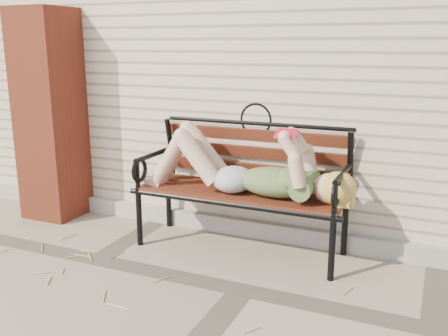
% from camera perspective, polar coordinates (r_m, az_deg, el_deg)
% --- Properties ---
extents(ground, '(80.00, 80.00, 0.00)m').
position_cam_1_polar(ground, '(3.59, 2.14, -13.76)').
color(ground, gray).
rests_on(ground, ground).
extents(house_wall, '(8.00, 4.00, 3.00)m').
position_cam_1_polar(house_wall, '(6.07, 13.04, 12.07)').
color(house_wall, beige).
rests_on(house_wall, ground).
extents(foundation_strip, '(8.00, 0.10, 0.15)m').
position_cam_1_polar(foundation_strip, '(4.39, 6.87, -7.39)').
color(foundation_strip, '#A7A297').
rests_on(foundation_strip, ground).
extents(brick_pillar, '(0.50, 0.50, 2.00)m').
position_cam_1_polar(brick_pillar, '(5.11, -19.21, 5.71)').
color(brick_pillar, '#943A21').
rests_on(brick_pillar, ground).
extents(garden_bench, '(1.85, 0.74, 1.20)m').
position_cam_1_polar(garden_bench, '(4.11, 2.44, -0.06)').
color(garden_bench, black).
rests_on(garden_bench, ground).
extents(reading_woman, '(1.74, 0.40, 0.55)m').
position_cam_1_polar(reading_woman, '(3.96, 1.88, 0.01)').
color(reading_woman, '#0A414C').
rests_on(reading_woman, ground).
extents(straw_scatter, '(2.88, 1.64, 0.01)m').
position_cam_1_polar(straw_scatter, '(3.42, -10.22, -15.37)').
color(straw_scatter, tan).
rests_on(straw_scatter, ground).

